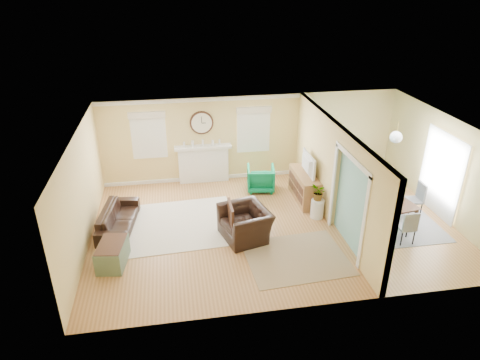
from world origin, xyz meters
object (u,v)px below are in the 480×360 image
Objects in this scene: sofa at (118,218)px; eames_chair at (245,223)px; dining_table at (385,206)px; green_chair at (261,178)px; credenza at (304,187)px.

sofa is 1.60× the size of eames_chair.
sofa is at bearing 76.38° from dining_table.
dining_table is at bearing 80.59° from eames_chair.
green_chair reaches higher than dining_table.
dining_table is (3.79, 0.37, -0.09)m from eames_chair.
credenza reaches higher than dining_table.
green_chair is 0.53× the size of credenza.
eames_chair is at bearing 86.57° from dining_table.
credenza is 2.21m from dining_table.
dining_table reaches higher than sofa.
credenza is (1.97, 1.63, 0.02)m from eames_chair.
credenza reaches higher than sofa.
sofa is 2.37× the size of green_chair.
dining_table is at bearing 153.43° from green_chair.
eames_chair is at bearing -140.44° from credenza.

